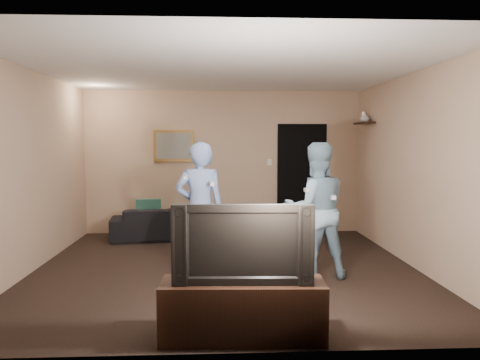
{
  "coord_description": "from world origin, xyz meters",
  "views": [
    {
      "loc": [
        -0.12,
        -6.08,
        1.67
      ],
      "look_at": [
        0.2,
        0.3,
        1.15
      ],
      "focal_mm": 35.0,
      "sensor_mm": 36.0,
      "label": 1
    }
  ],
  "objects": [
    {
      "name": "wii_player_right",
      "position": [
        1.1,
        -0.43,
        0.83
      ],
      "size": [
        0.85,
        0.68,
        1.67
      ],
      "color": "#85ACC2",
      "rests_on": "ground"
    },
    {
      "name": "wall_left",
      "position": [
        -2.5,
        0.0,
        1.3
      ],
      "size": [
        0.04,
        5.0,
        2.6
      ],
      "primitive_type": "cube",
      "color": "tan",
      "rests_on": "ground"
    },
    {
      "name": "wall_front",
      "position": [
        0.0,
        -2.5,
        1.3
      ],
      "size": [
        5.0,
        0.04,
        2.6
      ],
      "primitive_type": "cube",
      "color": "tan",
      "rests_on": "ground"
    },
    {
      "name": "ceiling",
      "position": [
        0.0,
        0.0,
        2.6
      ],
      "size": [
        5.0,
        5.0,
        0.04
      ],
      "primitive_type": "cube",
      "color": "silver",
      "rests_on": "wall_back"
    },
    {
      "name": "wall_back",
      "position": [
        0.0,
        2.5,
        1.3
      ],
      "size": [
        5.0,
        0.04,
        2.6
      ],
      "primitive_type": "cube",
      "color": "tan",
      "rests_on": "ground"
    },
    {
      "name": "ground",
      "position": [
        0.0,
        0.0,
        0.0
      ],
      "size": [
        5.0,
        5.0,
        0.0
      ],
      "primitive_type": "plane",
      "color": "black",
      "rests_on": "ground"
    },
    {
      "name": "throw_pillow",
      "position": [
        -1.3,
        1.97,
        0.48
      ],
      "size": [
        0.43,
        0.17,
        0.42
      ],
      "primitive_type": "cube",
      "rotation": [
        0.0,
        0.0,
        0.08
      ],
      "color": "#1A4F44",
      "rests_on": "sofa"
    },
    {
      "name": "sofa",
      "position": [
        -0.99,
        1.97,
        0.27
      ],
      "size": [
        1.95,
        0.95,
        0.55
      ],
      "primitive_type": "imported",
      "rotation": [
        0.0,
        0.0,
        3.26
      ],
      "color": "black",
      "rests_on": "ground"
    },
    {
      "name": "television",
      "position": [
        0.09,
        -2.22,
        0.83
      ],
      "size": [
        1.17,
        0.2,
        0.67
      ],
      "primitive_type": "imported",
      "rotation": [
        0.0,
        0.0,
        -0.04
      ],
      "color": "black",
      "rests_on": "tv_console"
    },
    {
      "name": "wall_right",
      "position": [
        2.5,
        0.0,
        1.3
      ],
      "size": [
        0.04,
        5.0,
        2.6
      ],
      "primitive_type": "cube",
      "color": "tan",
      "rests_on": "ground"
    },
    {
      "name": "painting_frame",
      "position": [
        -0.9,
        2.48,
        1.6
      ],
      "size": [
        0.72,
        0.05,
        0.57
      ],
      "primitive_type": "cube",
      "color": "olive",
      "rests_on": "wall_back"
    },
    {
      "name": "shelf_vase",
      "position": [
        2.39,
        1.77,
        2.08
      ],
      "size": [
        0.18,
        0.18,
        0.16
      ],
      "primitive_type": "imported",
      "rotation": [
        0.0,
        0.0,
        0.26
      ],
      "color": "silver",
      "rests_on": "wall_shelf"
    },
    {
      "name": "shelf_figurine",
      "position": [
        2.39,
        1.86,
        2.09
      ],
      "size": [
        0.06,
        0.06,
        0.18
      ],
      "primitive_type": "cylinder",
      "color": "silver",
      "rests_on": "wall_shelf"
    },
    {
      "name": "tv_console",
      "position": [
        0.09,
        -2.22,
        0.25
      ],
      "size": [
        1.4,
        0.5,
        0.49
      ],
      "primitive_type": "cube",
      "rotation": [
        0.0,
        0.0,
        -0.04
      ],
      "color": "black",
      "rests_on": "ground"
    },
    {
      "name": "wall_shelf",
      "position": [
        2.39,
        1.8,
        1.99
      ],
      "size": [
        0.2,
        0.6,
        0.03
      ],
      "primitive_type": "cube",
      "color": "black",
      "rests_on": "wall_right"
    },
    {
      "name": "light_switch",
      "position": [
        0.85,
        2.48,
        1.3
      ],
      "size": [
        0.08,
        0.02,
        0.12
      ],
      "primitive_type": "cube",
      "color": "silver",
      "rests_on": "wall_back"
    },
    {
      "name": "painting_canvas",
      "position": [
        -0.9,
        2.45,
        1.6
      ],
      "size": [
        0.62,
        0.01,
        0.47
      ],
      "primitive_type": "cube",
      "color": "slate",
      "rests_on": "painting_frame"
    },
    {
      "name": "wii_player_left",
      "position": [
        -0.33,
        -0.24,
        0.84
      ],
      "size": [
        0.64,
        0.51,
        1.67
      ],
      "color": "#7896D0",
      "rests_on": "ground"
    },
    {
      "name": "doorway",
      "position": [
        1.45,
        2.47,
        1.0
      ],
      "size": [
        0.9,
        0.06,
        2.0
      ],
      "primitive_type": "cube",
      "color": "black",
      "rests_on": "ground"
    }
  ]
}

